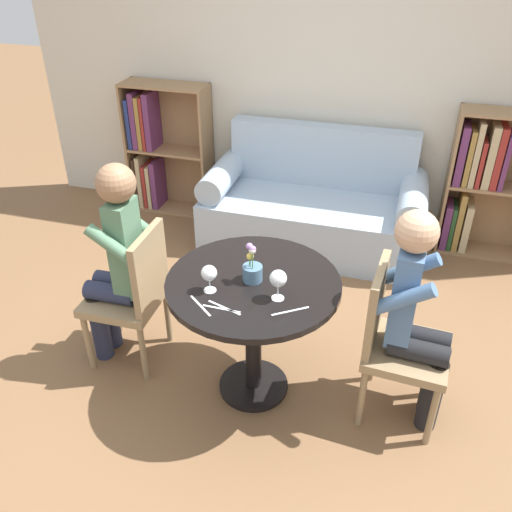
% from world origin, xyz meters
% --- Properties ---
extents(ground_plane, '(16.00, 16.00, 0.00)m').
position_xyz_m(ground_plane, '(0.00, 0.00, 0.00)').
color(ground_plane, brown).
extents(back_wall, '(5.20, 0.05, 2.70)m').
position_xyz_m(back_wall, '(0.00, 2.16, 1.35)').
color(back_wall, beige).
rests_on(back_wall, ground_plane).
extents(round_table, '(0.91, 0.91, 0.76)m').
position_xyz_m(round_table, '(0.00, 0.00, 0.60)').
color(round_table, black).
rests_on(round_table, ground_plane).
extents(couch, '(1.74, 0.80, 0.92)m').
position_xyz_m(couch, '(0.00, 1.74, 0.31)').
color(couch, '#9EB2C6').
rests_on(couch, ground_plane).
extents(bookshelf_left, '(0.74, 0.28, 1.16)m').
position_xyz_m(bookshelf_left, '(-1.47, 2.00, 0.57)').
color(bookshelf_left, '#93704C').
rests_on(bookshelf_left, ground_plane).
extents(bookshelf_right, '(0.74, 0.28, 1.16)m').
position_xyz_m(bookshelf_right, '(1.27, 2.00, 0.59)').
color(bookshelf_right, '#93704C').
rests_on(bookshelf_right, ground_plane).
extents(chair_left, '(0.43, 0.43, 0.90)m').
position_xyz_m(chair_left, '(-0.74, 0.06, 0.49)').
color(chair_left, '#937A56').
rests_on(chair_left, ground_plane).
extents(chair_right, '(0.45, 0.45, 0.90)m').
position_xyz_m(chair_right, '(0.74, 0.07, 0.49)').
color(chair_right, '#937A56').
rests_on(chair_right, ground_plane).
extents(person_left, '(0.42, 0.34, 1.28)m').
position_xyz_m(person_left, '(-0.83, 0.06, 0.69)').
color(person_left, '#282D47').
rests_on(person_left, ground_plane).
extents(person_right, '(0.43, 0.36, 1.24)m').
position_xyz_m(person_right, '(0.83, 0.06, 0.66)').
color(person_right, black).
rests_on(person_right, ground_plane).
extents(wine_glass_left, '(0.08, 0.08, 0.15)m').
position_xyz_m(wine_glass_left, '(-0.18, -0.14, 0.86)').
color(wine_glass_left, white).
rests_on(wine_glass_left, round_table).
extents(wine_glass_right, '(0.08, 0.08, 0.16)m').
position_xyz_m(wine_glass_right, '(0.16, -0.11, 0.87)').
color(wine_glass_right, white).
rests_on(wine_glass_right, round_table).
extents(flower_vase, '(0.10, 0.10, 0.21)m').
position_xyz_m(flower_vase, '(-0.01, 0.00, 0.83)').
color(flower_vase, slate).
rests_on(flower_vase, round_table).
extents(knife_left_setting, '(0.15, 0.13, 0.00)m').
position_xyz_m(knife_left_setting, '(-0.18, -0.27, 0.76)').
color(knife_left_setting, silver).
rests_on(knife_left_setting, round_table).
extents(fork_left_setting, '(0.18, 0.07, 0.00)m').
position_xyz_m(fork_left_setting, '(-0.07, -0.25, 0.76)').
color(fork_left_setting, silver).
rests_on(fork_left_setting, round_table).
extents(knife_right_setting, '(0.16, 0.12, 0.00)m').
position_xyz_m(knife_right_setting, '(0.24, -0.19, 0.76)').
color(knife_right_setting, silver).
rests_on(knife_right_setting, round_table).
extents(fork_right_setting, '(0.19, 0.01, 0.00)m').
position_xyz_m(fork_right_setting, '(-0.08, -0.27, 0.76)').
color(fork_right_setting, silver).
rests_on(fork_right_setting, round_table).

